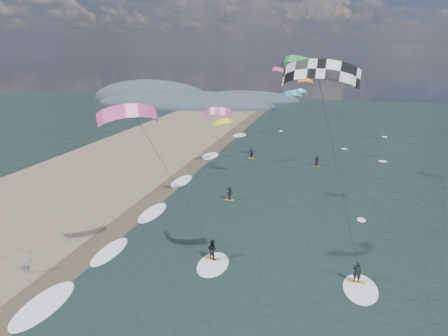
# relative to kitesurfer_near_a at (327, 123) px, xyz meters

# --- Properties ---
(ground) EXTENTS (260.00, 260.00, 0.00)m
(ground) POSITION_rel_kitesurfer_near_a_xyz_m (-8.08, -2.03, -13.52)
(ground) COLOR black
(ground) RESTS_ON ground
(sand_strip) EXTENTS (26.00, 240.00, 0.00)m
(sand_strip) POSITION_rel_kitesurfer_near_a_xyz_m (-32.08, 7.97, -13.52)
(sand_strip) COLOR brown
(sand_strip) RESTS_ON ground
(wet_sand_strip) EXTENTS (3.00, 240.00, 0.00)m
(wet_sand_strip) POSITION_rel_kitesurfer_near_a_xyz_m (-20.08, 7.97, -13.52)
(wet_sand_strip) COLOR #382D23
(wet_sand_strip) RESTS_ON ground
(coastal_hills) EXTENTS (80.00, 41.00, 15.00)m
(coastal_hills) POSITION_rel_kitesurfer_near_a_xyz_m (-52.92, 105.84, -13.52)
(coastal_hills) COLOR #3D4756
(coastal_hills) RESTS_ON ground
(kitesurfer_near_a) EXTENTS (7.85, 8.53, 17.52)m
(kitesurfer_near_a) POSITION_rel_kitesurfer_near_a_xyz_m (0.00, 0.00, 0.00)
(kitesurfer_near_a) COLOR gold
(kitesurfer_near_a) RESTS_ON ground
(kitesurfer_near_b) EXTENTS (7.20, 9.29, 14.83)m
(kitesurfer_near_b) POSITION_rel_kitesurfer_near_a_xyz_m (-11.23, 0.89, -3.67)
(kitesurfer_near_b) COLOR gold
(kitesurfer_near_b) RESTS_ON ground
(far_kitesurfers) EXTENTS (12.05, 20.23, 1.83)m
(far_kitesurfers) POSITION_rel_kitesurfer_near_a_xyz_m (-8.42, 28.13, -12.65)
(far_kitesurfers) COLOR gold
(far_kitesurfers) RESTS_ON ground
(bg_kite_field) EXTENTS (13.95, 75.81, 10.72)m
(bg_kite_field) POSITION_rel_kitesurfer_near_a_xyz_m (-8.19, 50.39, -1.27)
(bg_kite_field) COLOR #D83F8C
(bg_kite_field) RESTS_ON ground
(shoreline_surf) EXTENTS (2.40, 79.40, 0.11)m
(shoreline_surf) POSITION_rel_kitesurfer_near_a_xyz_m (-18.88, 12.72, -13.52)
(shoreline_surf) COLOR white
(shoreline_surf) RESTS_ON ground
(beach_walker) EXTENTS (1.02, 0.98, 1.71)m
(beach_walker) POSITION_rel_kitesurfer_near_a_xyz_m (-22.86, -0.98, -12.67)
(beach_walker) COLOR silver
(beach_walker) RESTS_ON ground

